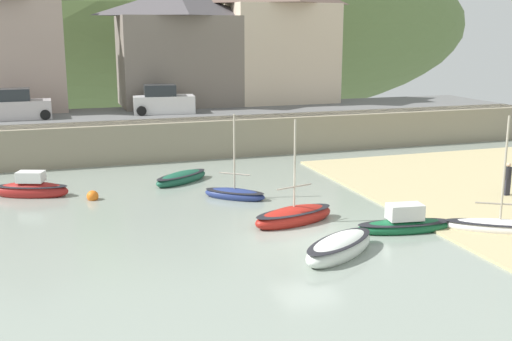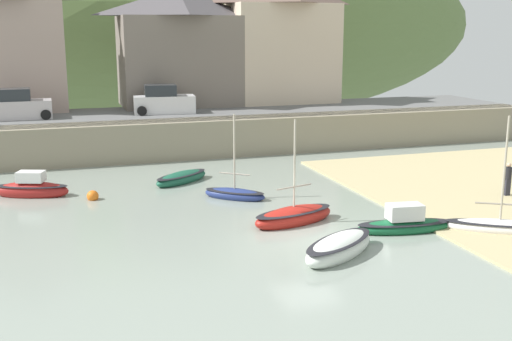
% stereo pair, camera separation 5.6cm
% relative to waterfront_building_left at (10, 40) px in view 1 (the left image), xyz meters
% --- Properties ---
extents(ground, '(48.00, 41.00, 0.61)m').
position_rel_waterfront_building_left_xyz_m(ground, '(13.05, -34.76, -7.15)').
color(ground, gray).
extents(quay_seawall, '(48.00, 9.40, 2.40)m').
position_rel_waterfront_building_left_xyz_m(quay_seawall, '(11.65, -7.70, -5.96)').
color(quay_seawall, gray).
rests_on(quay_seawall, ground).
extents(hillside_backdrop, '(80.00, 44.00, 24.67)m').
position_rel_waterfront_building_left_xyz_m(hillside_backdrop, '(15.75, 30.00, 1.32)').
color(hillside_backdrop, olive).
rests_on(hillside_backdrop, ground).
extents(waterfront_building_left, '(7.25, 4.93, 9.66)m').
position_rel_waterfront_building_left_xyz_m(waterfront_building_left, '(0.00, 0.00, 0.00)').
color(waterfront_building_left, tan).
rests_on(waterfront_building_left, ground).
extents(waterfront_building_centre, '(8.92, 5.99, 8.57)m').
position_rel_waterfront_building_left_xyz_m(waterfront_building_centre, '(11.66, 0.00, -0.57)').
color(waterfront_building_centre, slate).
rests_on(waterfront_building_centre, ground).
extents(waterfront_building_right, '(8.42, 5.95, 9.91)m').
position_rel_waterfront_building_left_xyz_m(waterfront_building_right, '(19.75, 0.00, 0.12)').
color(waterfront_building_right, beige).
rests_on(waterfront_building_right, ground).
extents(sailboat_far_left, '(3.79, 2.28, 1.45)m').
position_rel_waterfront_building_left_xyz_m(sailboat_far_left, '(1.16, -15.34, -6.96)').
color(sailboat_far_left, maroon).
rests_on(sailboat_far_left, ground).
extents(sailboat_white_hull, '(4.25, 3.08, 4.90)m').
position_rel_waterfront_building_left_xyz_m(sailboat_white_hull, '(19.13, -27.24, -7.07)').
color(sailboat_white_hull, white).
rests_on(sailboat_white_hull, ground).
extents(sailboat_nearest_shore, '(4.01, 3.32, 0.99)m').
position_rel_waterfront_building_left_xyz_m(sailboat_nearest_shore, '(11.89, -27.59, -7.02)').
color(sailboat_nearest_shore, white).
rests_on(sailboat_nearest_shore, ground).
extents(motorboat_with_cabin, '(3.06, 2.76, 4.24)m').
position_rel_waterfront_building_left_xyz_m(motorboat_with_cabin, '(10.49, -18.86, -7.09)').
color(motorboat_with_cabin, navy).
rests_on(motorboat_with_cabin, ground).
extents(sailboat_blue_trim, '(3.62, 3.05, 0.75)m').
position_rel_waterfront_building_left_xyz_m(sailboat_blue_trim, '(8.71, -14.79, -7.08)').
color(sailboat_blue_trim, '#1A563F').
rests_on(sailboat_blue_trim, ground).
extents(dinghy_open_wooden, '(4.09, 2.35, 4.61)m').
position_rel_waterfront_building_left_xyz_m(dinghy_open_wooden, '(11.76, -23.45, -7.02)').
color(dinghy_open_wooden, '#A41F17').
rests_on(dinghy_open_wooden, ground).
extents(fishing_boat_green, '(4.13, 1.66, 1.29)m').
position_rel_waterfront_building_left_xyz_m(fishing_boat_green, '(15.59, -25.88, -7.01)').
color(fishing_boat_green, '#155A33').
rests_on(fishing_boat_green, ground).
extents(parked_car_near_slipway, '(4.11, 1.82, 1.95)m').
position_rel_waterfront_building_left_xyz_m(parked_car_near_slipway, '(0.26, -4.50, -4.11)').
color(parked_car_near_slipway, '#BEB7B9').
rests_on(parked_car_near_slipway, ground).
extents(parked_car_by_wall, '(4.24, 2.08, 1.95)m').
position_rel_waterfront_building_left_xyz_m(parked_car_by_wall, '(9.63, -4.50, -4.11)').
color(parked_car_by_wall, silver).
rests_on(parked_car_by_wall, ground).
extents(person_near_water, '(0.34, 0.34, 1.62)m').
position_rel_waterfront_building_left_xyz_m(person_near_water, '(23.16, -22.76, -6.33)').
color(person_near_water, '#282833').
rests_on(person_near_water, ground).
extents(mooring_buoy, '(0.57, 0.57, 0.57)m').
position_rel_waterfront_building_left_xyz_m(mooring_buoy, '(3.94, -16.96, -7.15)').
color(mooring_buoy, orange).
rests_on(mooring_buoy, ground).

